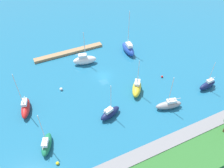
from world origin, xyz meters
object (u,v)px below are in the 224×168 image
Objects in this scene: pier_dock at (69,52)px; sailboat_red_off_beacon at (26,108)px; sailboat_navy_inner_mooring at (110,113)px; sailboat_yellow_center_basin at (137,88)px; sailboat_blue_mid_basin at (128,48)px; mooring_buoy_yellow at (57,163)px; sailboat_navy_outer_mooring at (208,85)px; sailboat_gray_east_end at (169,105)px; sailboat_white_by_breakwater at (85,60)px; mooring_buoy_white at (61,89)px; mooring_buoy_red at (162,77)px; sailboat_green_lone_south at (47,144)px.

sailboat_red_off_beacon is at bearing 48.75° from pier_dock.
sailboat_navy_inner_mooring is 0.81× the size of sailboat_red_off_beacon.
sailboat_blue_mid_basin reaches higher than sailboat_yellow_center_basin.
pier_dock is at bearing -110.92° from mooring_buoy_yellow.
sailboat_red_off_beacon is 1.35× the size of sailboat_navy_outer_mooring.
sailboat_blue_mid_basin is (-2.62, -27.06, 0.47)m from sailboat_gray_east_end.
sailboat_white_by_breakwater reaches higher than sailboat_navy_inner_mooring.
sailboat_navy_outer_mooring is at bearing -151.53° from sailboat_blue_mid_basin.
pier_dock is 28.89m from sailboat_yellow_center_basin.
sailboat_navy_outer_mooring is 45.40m from mooring_buoy_yellow.
mooring_buoy_white is at bearing -126.86° from sailboat_white_by_breakwater.
sailboat_navy_outer_mooring is at bearing 133.39° from mooring_buoy_red.
sailboat_yellow_center_basin reaches higher than pier_dock.
sailboat_white_by_breakwater is at bearing 67.21° from sailboat_navy_inner_mooring.
sailboat_blue_mid_basin is at bearing -71.01° from sailboat_navy_outer_mooring.
mooring_buoy_red is at bearing -165.98° from sailboat_blue_mid_basin.
sailboat_navy_outer_mooring reaches higher than mooring_buoy_red.
sailboat_blue_mid_basin is (-15.74, 0.41, 0.09)m from sailboat_white_by_breakwater.
sailboat_yellow_center_basin is at bearing 162.13° from sailboat_blue_mid_basin.
sailboat_white_by_breakwater is 0.77× the size of sailboat_blue_mid_basin.
sailboat_white_by_breakwater reaches higher than sailboat_gray_east_end.
pier_dock is at bearing 69.56° from sailboat_blue_mid_basin.
sailboat_navy_inner_mooring is 23.54m from sailboat_white_by_breakwater.
pier_dock is 2.26× the size of sailboat_green_lone_south.
mooring_buoy_red is at bearing 165.17° from mooring_buoy_white.
sailboat_blue_mid_basin reaches higher than sailboat_white_by_breakwater.
sailboat_yellow_center_basin reaches higher than sailboat_navy_inner_mooring.
sailboat_yellow_center_basin is 15.58× the size of mooring_buoy_yellow.
sailboat_yellow_center_basin is 0.75× the size of sailboat_blue_mid_basin.
sailboat_gray_east_end is 1.12× the size of sailboat_navy_outer_mooring.
sailboat_green_lone_south is (31.64, -1.95, -0.02)m from sailboat_gray_east_end.
mooring_buoy_yellow reaches higher than mooring_buoy_red.
sailboat_blue_mid_basin is 28.20m from sailboat_navy_outer_mooring.
sailboat_green_lone_south is 5.18m from mooring_buoy_yellow.
sailboat_blue_mid_basin is 17.21× the size of mooring_buoy_white.
sailboat_green_lone_south is (18.52, 25.53, -0.39)m from sailboat_white_by_breakwater.
sailboat_white_by_breakwater is at bearing -139.88° from mooring_buoy_white.
sailboat_white_by_breakwater is 25.04m from mooring_buoy_red.
pier_dock reaches higher than mooring_buoy_yellow.
sailboat_green_lone_south is at bearing 64.32° from mooring_buoy_white.
sailboat_navy_inner_mooring is 14.43× the size of mooring_buoy_yellow.
pier_dock is 32.62m from mooring_buoy_red.
sailboat_blue_mid_basin reaches higher than pier_dock.
sailboat_navy_outer_mooring reaches higher than mooring_buoy_white.
sailboat_red_off_beacon is 19.72× the size of mooring_buoy_red.
mooring_buoy_red is (-5.60, -10.89, -0.85)m from sailboat_gray_east_end.
sailboat_yellow_center_basin is at bearing -52.23° from sailboat_white_by_breakwater.
sailboat_green_lone_south is 0.95× the size of sailboat_yellow_center_basin.
sailboat_white_by_breakwater reaches higher than mooring_buoy_white.
sailboat_blue_mid_basin reaches higher than sailboat_green_lone_south.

